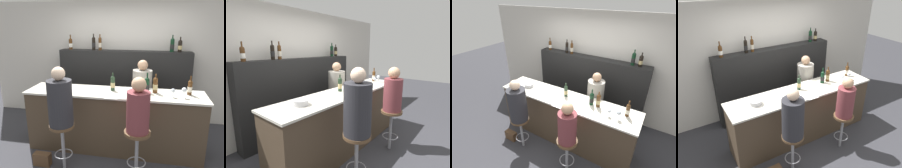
{
  "view_description": "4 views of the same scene",
  "coord_description": "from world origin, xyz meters",
  "views": [
    {
      "loc": [
        0.62,
        -3.05,
        2.15
      ],
      "look_at": [
        -0.03,
        0.28,
        1.18
      ],
      "focal_mm": 35.0,
      "sensor_mm": 36.0,
      "label": 1
    },
    {
      "loc": [
        -2.36,
        -1.48,
        1.8
      ],
      "look_at": [
        -0.12,
        0.36,
        1.19
      ],
      "focal_mm": 28.0,
      "sensor_mm": 36.0,
      "label": 2
    },
    {
      "loc": [
        1.53,
        -2.24,
        2.94
      ],
      "look_at": [
        -0.03,
        0.3,
        1.37
      ],
      "focal_mm": 28.0,
      "sensor_mm": 36.0,
      "label": 3
    },
    {
      "loc": [
        -2.08,
        -2.7,
        3.03
      ],
      "look_at": [
        -0.24,
        0.38,
        1.21
      ],
      "focal_mm": 35.0,
      "sensor_mm": 36.0,
      "label": 4
    }
  ],
  "objects": [
    {
      "name": "ground_plane",
      "position": [
        0.0,
        0.0,
        0.0
      ],
      "size": [
        16.0,
        16.0,
        0.0
      ],
      "primitive_type": "plane",
      "color": "#333338"
    },
    {
      "name": "wall_back",
      "position": [
        0.0,
        1.68,
        1.3
      ],
      "size": [
        6.4,
        0.05,
        2.6
      ],
      "color": "beige",
      "rests_on": "ground_plane"
    },
    {
      "name": "bar_counter",
      "position": [
        0.0,
        0.31,
        0.52
      ],
      "size": [
        2.94,
        0.65,
        1.04
      ],
      "color": "#473828",
      "rests_on": "ground_plane"
    },
    {
      "name": "back_bar_cabinet",
      "position": [
        0.0,
        1.45,
        0.79
      ],
      "size": [
        2.75,
        0.28,
        1.58
      ],
      "color": "black",
      "rests_on": "ground_plane"
    },
    {
      "name": "wine_bottle_counter_0",
      "position": [
        -0.04,
        0.39,
        1.17
      ],
      "size": [
        0.07,
        0.07,
        0.3
      ],
      "color": "#233823",
      "rests_on": "bar_counter"
    },
    {
      "name": "wine_bottle_counter_1",
      "position": [
        0.53,
        0.39,
        1.17
      ],
      "size": [
        0.08,
        0.08,
        0.32
      ],
      "color": "black",
      "rests_on": "bar_counter"
    },
    {
      "name": "wine_bottle_counter_2",
      "position": [
        0.66,
        0.39,
        1.17
      ],
      "size": [
        0.08,
        0.08,
        0.31
      ],
      "color": "#4C2D14",
      "rests_on": "bar_counter"
    },
    {
      "name": "wine_bottle_counter_3",
      "position": [
        1.2,
        0.39,
        1.16
      ],
      "size": [
        0.07,
        0.07,
        0.3
      ],
      "color": "#4C2D14",
      "rests_on": "bar_counter"
    },
    {
      "name": "wine_bottle_backbar_0",
      "position": [
        -1.17,
        1.45,
        1.7
      ],
      "size": [
        0.08,
        0.08,
        0.31
      ],
      "color": "#4C2D14",
      "rests_on": "back_bar_cabinet"
    },
    {
      "name": "wine_bottle_backbar_1",
      "position": [
        -0.65,
        1.45,
        1.72
      ],
      "size": [
        0.07,
        0.07,
        0.34
      ],
      "color": "black",
      "rests_on": "back_bar_cabinet"
    },
    {
      "name": "wine_bottle_backbar_2",
      "position": [
        -0.51,
        1.45,
        1.71
      ],
      "size": [
        0.07,
        0.07,
        0.33
      ],
      "color": "#4C2D14",
      "rests_on": "back_bar_cabinet"
    },
    {
      "name": "wine_bottle_backbar_3",
      "position": [
        0.96,
        1.45,
        1.71
      ],
      "size": [
        0.08,
        0.08,
        0.33
      ],
      "color": "black",
      "rests_on": "back_bar_cabinet"
    },
    {
      "name": "wine_bottle_backbar_4",
      "position": [
        1.11,
        1.45,
        1.7
      ],
      "size": [
        0.08,
        0.08,
        0.29
      ],
      "color": "black",
      "rests_on": "back_bar_cabinet"
    },
    {
      "name": "wine_glass_0",
      "position": [
        0.93,
        0.22,
        1.14
      ],
      "size": [
        0.07,
        0.07,
        0.14
      ],
      "color": "silver",
      "rests_on": "bar_counter"
    },
    {
      "name": "wine_glass_1",
      "position": [
        1.09,
        0.22,
        1.16
      ],
      "size": [
        0.07,
        0.07,
        0.16
      ],
      "color": "silver",
      "rests_on": "bar_counter"
    },
    {
      "name": "metal_bowl",
      "position": [
        -0.96,
        0.32,
        1.08
      ],
      "size": [
        0.21,
        0.21,
        0.07
      ],
      "color": "#B7B7BC",
      "rests_on": "bar_counter"
    },
    {
      "name": "tasting_menu",
      "position": [
        0.01,
        0.1,
        1.04
      ],
      "size": [
        0.21,
        0.3,
        0.0
      ],
      "color": "white",
      "rests_on": "bar_counter"
    },
    {
      "name": "bar_stool_left",
      "position": [
        -0.64,
        -0.37,
        0.56
      ],
      "size": [
        0.36,
        0.36,
        0.72
      ],
      "color": "gray",
      "rests_on": "ground_plane"
    },
    {
      "name": "guest_seated_left",
      "position": [
        -0.64,
        -0.37,
        1.09
      ],
      "size": [
        0.35,
        0.35,
        0.85
      ],
      "color": "#28282D",
      "rests_on": "bar_stool_left"
    },
    {
      "name": "bar_stool_right",
      "position": [
        0.45,
        -0.37,
        0.56
      ],
      "size": [
        0.36,
        0.36,
        0.72
      ],
      "color": "gray",
      "rests_on": "ground_plane"
    },
    {
      "name": "guest_seated_right",
      "position": [
        0.45,
        -0.37,
        1.05
      ],
      "size": [
        0.31,
        0.31,
        0.76
      ],
      "color": "brown",
      "rests_on": "bar_stool_right"
    },
    {
      "name": "bartender",
      "position": [
        0.43,
        0.85,
        0.68
      ],
      "size": [
        0.35,
        0.35,
        1.49
      ],
      "color": "gray",
      "rests_on": "ground_plane"
    }
  ]
}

